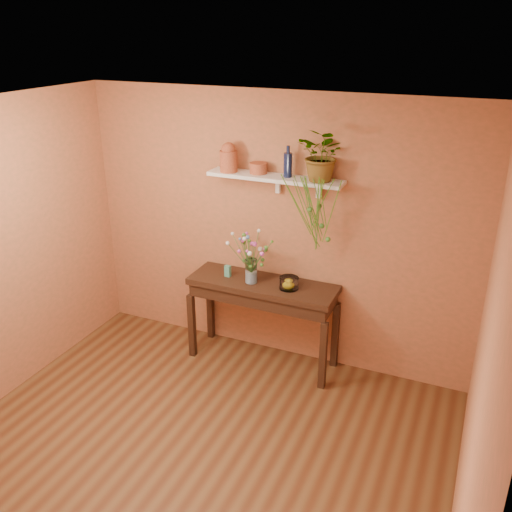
{
  "coord_description": "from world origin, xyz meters",
  "views": [
    {
      "loc": [
        1.9,
        -2.81,
        3.26
      ],
      "look_at": [
        0.0,
        1.55,
        1.25
      ],
      "focal_mm": 39.13,
      "sensor_mm": 36.0,
      "label": 1
    }
  ],
  "objects_px": {
    "blue_bottle": "(288,164)",
    "spider_plant": "(323,155)",
    "terracotta_jug": "(229,158)",
    "glass_vase": "(251,273)",
    "bouquet": "(251,249)",
    "glass_bowl": "(289,283)",
    "sideboard": "(263,294)"
  },
  "relations": [
    {
      "from": "glass_vase",
      "to": "glass_bowl",
      "type": "bearing_deg",
      "value": 3.34
    },
    {
      "from": "terracotta_jug",
      "to": "glass_vase",
      "type": "distance_m",
      "value": 1.12
    },
    {
      "from": "sideboard",
      "to": "spider_plant",
      "type": "height_order",
      "value": "spider_plant"
    },
    {
      "from": "glass_vase",
      "to": "glass_bowl",
      "type": "height_order",
      "value": "glass_vase"
    },
    {
      "from": "sideboard",
      "to": "terracotta_jug",
      "type": "xyz_separation_m",
      "value": [
        -0.4,
        0.1,
        1.31
      ]
    },
    {
      "from": "spider_plant",
      "to": "terracotta_jug",
      "type": "bearing_deg",
      "value": -178.37
    },
    {
      "from": "sideboard",
      "to": "terracotta_jug",
      "type": "height_order",
      "value": "terracotta_jug"
    },
    {
      "from": "spider_plant",
      "to": "bouquet",
      "type": "distance_m",
      "value": 1.12
    },
    {
      "from": "terracotta_jug",
      "to": "spider_plant",
      "type": "relative_size",
      "value": 0.59
    },
    {
      "from": "spider_plant",
      "to": "glass_bowl",
      "type": "height_order",
      "value": "spider_plant"
    },
    {
      "from": "terracotta_jug",
      "to": "glass_vase",
      "type": "height_order",
      "value": "terracotta_jug"
    },
    {
      "from": "spider_plant",
      "to": "glass_bowl",
      "type": "relative_size",
      "value": 2.54
    },
    {
      "from": "glass_vase",
      "to": "terracotta_jug",
      "type": "bearing_deg",
      "value": 153.35
    },
    {
      "from": "glass_vase",
      "to": "glass_bowl",
      "type": "distance_m",
      "value": 0.39
    },
    {
      "from": "spider_plant",
      "to": "glass_vase",
      "type": "height_order",
      "value": "spider_plant"
    },
    {
      "from": "glass_vase",
      "to": "blue_bottle",
      "type": "bearing_deg",
      "value": 33.83
    },
    {
      "from": "terracotta_jug",
      "to": "spider_plant",
      "type": "height_order",
      "value": "spider_plant"
    },
    {
      "from": "blue_bottle",
      "to": "spider_plant",
      "type": "distance_m",
      "value": 0.36
    },
    {
      "from": "glass_vase",
      "to": "glass_bowl",
      "type": "xyz_separation_m",
      "value": [
        0.38,
        0.02,
        -0.05
      ]
    },
    {
      "from": "bouquet",
      "to": "glass_bowl",
      "type": "xyz_separation_m",
      "value": [
        0.38,
        0.02,
        -0.3
      ]
    },
    {
      "from": "glass_vase",
      "to": "bouquet",
      "type": "xyz_separation_m",
      "value": [
        0.0,
        0.0,
        0.25
      ]
    },
    {
      "from": "blue_bottle",
      "to": "spider_plant",
      "type": "height_order",
      "value": "spider_plant"
    },
    {
      "from": "blue_bottle",
      "to": "spider_plant",
      "type": "relative_size",
      "value": 0.61
    },
    {
      "from": "blue_bottle",
      "to": "bouquet",
      "type": "bearing_deg",
      "value": -145.96
    },
    {
      "from": "sideboard",
      "to": "bouquet",
      "type": "distance_m",
      "value": 0.5
    },
    {
      "from": "terracotta_jug",
      "to": "glass_bowl",
      "type": "distance_m",
      "value": 1.32
    },
    {
      "from": "bouquet",
      "to": "blue_bottle",
      "type": "bearing_deg",
      "value": 34.04
    },
    {
      "from": "spider_plant",
      "to": "glass_vase",
      "type": "bearing_deg",
      "value": -164.3
    },
    {
      "from": "glass_bowl",
      "to": "blue_bottle",
      "type": "bearing_deg",
      "value": 120.92
    },
    {
      "from": "glass_bowl",
      "to": "sideboard",
      "type": "bearing_deg",
      "value": 174.67
    },
    {
      "from": "terracotta_jug",
      "to": "bouquet",
      "type": "height_order",
      "value": "terracotta_jug"
    },
    {
      "from": "terracotta_jug",
      "to": "glass_bowl",
      "type": "relative_size",
      "value": 1.51
    }
  ]
}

